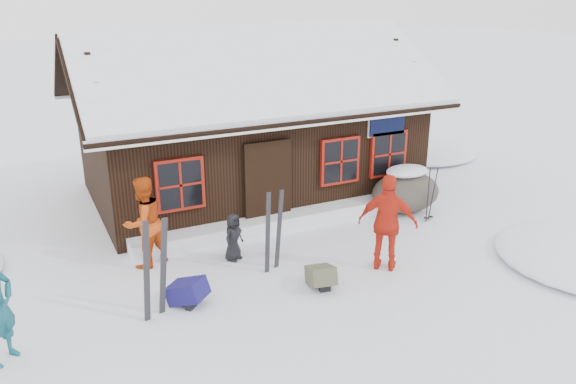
# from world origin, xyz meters

# --- Properties ---
(ground) EXTENTS (120.00, 120.00, 0.00)m
(ground) POSITION_xyz_m (0.00, 0.00, 0.00)
(ground) COLOR white
(ground) RESTS_ON ground
(mountain_hut) EXTENTS (8.90, 6.09, 4.42)m
(mountain_hut) POSITION_xyz_m (1.50, 4.98, 1.58)
(mountain_hut) COLOR black
(mountain_hut) RESTS_ON ground
(snow_drift) EXTENTS (7.60, 0.60, 0.35)m
(snow_drift) POSITION_xyz_m (1.50, 2.25, 0.17)
(snow_drift) COLOR white
(snow_drift) RESTS_ON ground
(snow_mounds) EXTENTS (20.60, 13.20, 0.48)m
(snow_mounds) POSITION_xyz_m (1.65, 1.86, 0.00)
(snow_mounds) COLOR white
(snow_mounds) RESTS_ON ground
(skier_orange_left) EXTENTS (1.11, 1.02, 1.84)m
(skier_orange_left) POSITION_xyz_m (-2.04, 1.78, 0.92)
(skier_orange_left) COLOR #C0400D
(skier_orange_left) RESTS_ON ground
(skier_orange_right) EXTENTS (1.16, 1.11, 1.94)m
(skier_orange_right) POSITION_xyz_m (2.13, -0.46, 0.97)
(skier_orange_right) COLOR red
(skier_orange_right) RESTS_ON ground
(skier_crouched) EXTENTS (0.58, 0.53, 1.00)m
(skier_crouched) POSITION_xyz_m (-0.40, 1.24, 0.50)
(skier_crouched) COLOR black
(skier_crouched) RESTS_ON ground
(boulder) EXTENTS (1.77, 1.33, 1.04)m
(boulder) POSITION_xyz_m (4.38, 1.88, 0.52)
(boulder) COLOR #4F483F
(boulder) RESTS_ON ground
(ski_pair_left) EXTENTS (0.54, 0.17, 1.79)m
(ski_pair_left) POSITION_xyz_m (-2.30, -0.16, 0.84)
(ski_pair_left) COLOR black
(ski_pair_left) RESTS_ON ground
(ski_pair_right) EXTENTS (0.47, 0.16, 1.67)m
(ski_pair_right) POSITION_xyz_m (0.15, 0.50, 0.78)
(ski_pair_right) COLOR black
(ski_pair_right) RESTS_ON ground
(ski_poles) EXTENTS (0.24, 0.12, 1.37)m
(ski_poles) POSITION_xyz_m (4.50, 1.11, 0.64)
(ski_poles) COLOR black
(ski_poles) RESTS_ON ground
(backpack_blue) EXTENTS (0.76, 0.77, 0.34)m
(backpack_blue) POSITION_xyz_m (-1.75, -0.03, 0.17)
(backpack_blue) COLOR #171353
(backpack_blue) RESTS_ON ground
(backpack_olive) EXTENTS (0.56, 0.68, 0.33)m
(backpack_olive) POSITION_xyz_m (0.63, -0.54, 0.16)
(backpack_olive) COLOR #4D4D37
(backpack_olive) RESTS_ON ground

